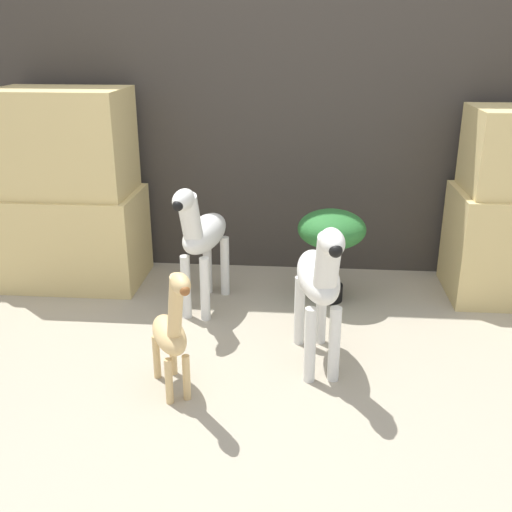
{
  "coord_description": "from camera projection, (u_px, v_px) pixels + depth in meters",
  "views": [
    {
      "loc": [
        0.06,
        -1.87,
        1.29
      ],
      "look_at": [
        -0.15,
        0.57,
        0.36
      ],
      "focal_mm": 42.0,
      "sensor_mm": 36.0,
      "label": 1
    }
  ],
  "objects": [
    {
      "name": "rock_pillar_left",
      "position": [
        70.0,
        194.0,
        3.13
      ],
      "size": [
        0.72,
        0.47,
        1.02
      ],
      "color": "#D1B775",
      "rests_on": "ground_plane"
    },
    {
      "name": "wall_back",
      "position": [
        297.0,
        69.0,
        3.12
      ],
      "size": [
        6.4,
        0.08,
        2.2
      ],
      "color": "#38332D",
      "rests_on": "ground_plane"
    },
    {
      "name": "potted_palm_front",
      "position": [
        331.0,
        234.0,
        2.93
      ],
      "size": [
        0.33,
        0.33,
        0.47
      ],
      "color": "black",
      "rests_on": "ground_plane"
    },
    {
      "name": "ground_plane",
      "position": [
        282.0,
        403.0,
        2.2
      ],
      "size": [
        14.0,
        14.0,
        0.0
      ],
      "primitive_type": "plane",
      "color": "#9E937F"
    },
    {
      "name": "zebra_left",
      "position": [
        202.0,
        236.0,
        2.82
      ],
      "size": [
        0.23,
        0.56,
        0.66
      ],
      "color": "silver",
      "rests_on": "ground_plane"
    },
    {
      "name": "zebra_right",
      "position": [
        320.0,
        280.0,
        2.32
      ],
      "size": [
        0.22,
        0.56,
        0.66
      ],
      "color": "silver",
      "rests_on": "ground_plane"
    },
    {
      "name": "giraffe_figurine",
      "position": [
        171.0,
        330.0,
        2.18
      ],
      "size": [
        0.26,
        0.39,
        0.55
      ],
      "color": "tan",
      "rests_on": "ground_plane"
    }
  ]
}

